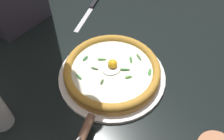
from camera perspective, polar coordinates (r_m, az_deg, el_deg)
name	(u,v)px	position (r m, az deg, el deg)	size (l,w,h in m)	color
ground_plane	(126,81)	(0.74, 3.43, -2.76)	(2.40, 2.40, 0.03)	black
pizza_plate	(112,75)	(0.73, 0.00, -1.31)	(0.34, 0.34, 0.01)	white
pizza	(112,70)	(0.71, 0.00, -0.01)	(0.30, 0.30, 0.05)	#B98239
pizza_cutter	(82,137)	(0.59, -7.50, -16.41)	(0.14, 0.06, 0.08)	silver
table_knife	(92,7)	(1.00, -5.17, 15.45)	(0.24, 0.10, 0.01)	silver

